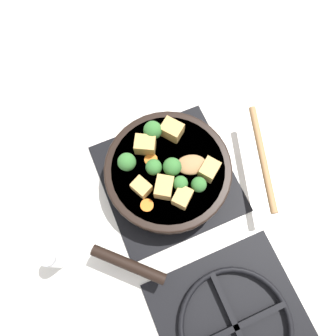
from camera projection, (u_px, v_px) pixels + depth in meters
ground_plane at (168, 178)px, 0.81m from camera, size 2.40×2.40×0.00m
front_burner_grate at (168, 177)px, 0.80m from camera, size 0.31×0.31×0.03m
rear_burner_grate at (235, 327)px, 0.69m from camera, size 0.31×0.31×0.03m
skillet_pan at (168, 172)px, 0.76m from camera, size 0.37×0.37×0.05m
wooden_spoon at (233, 161)px, 0.73m from camera, size 0.24×0.25×0.02m
tofu_cube_center_large at (183, 197)px, 0.70m from camera, size 0.05×0.05×0.03m
tofu_cube_near_handle at (172, 130)px, 0.75m from camera, size 0.06×0.06×0.04m
tofu_cube_east_chunk at (145, 145)px, 0.73m from camera, size 0.06×0.05×0.04m
tofu_cube_west_chunk at (164, 187)px, 0.70m from camera, size 0.06×0.06×0.04m
tofu_cube_back_piece at (209, 170)px, 0.72m from camera, size 0.06×0.05×0.03m
tofu_cube_front_piece at (141, 187)px, 0.70m from camera, size 0.04×0.05×0.03m
broccoli_floret_near_spoon at (127, 162)px, 0.71m from camera, size 0.04×0.04×0.05m
broccoli_floret_center_top at (154, 167)px, 0.71m from camera, size 0.04×0.04×0.04m
broccoli_floret_east_rim at (172, 167)px, 0.71m from camera, size 0.04×0.04×0.05m
broccoli_floret_west_rim at (154, 130)px, 0.74m from camera, size 0.04×0.04×0.05m
broccoli_floret_north_edge at (199, 185)px, 0.70m from camera, size 0.03×0.03×0.04m
broccoli_floret_south_cluster at (180, 183)px, 0.70m from camera, size 0.03×0.03×0.04m
carrot_slice_orange_thin at (147, 205)px, 0.70m from camera, size 0.03×0.03×0.01m
carrot_slice_near_center at (151, 160)px, 0.74m from camera, size 0.03×0.03×0.01m
salt_shaker at (54, 259)px, 0.70m from camera, size 0.04×0.04×0.09m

